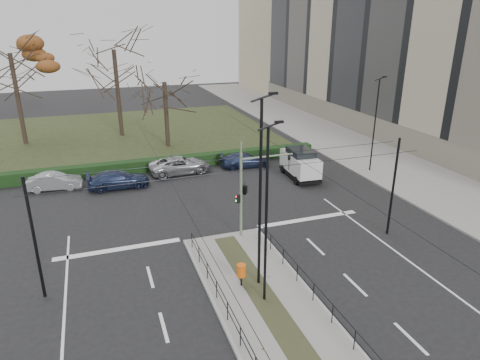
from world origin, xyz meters
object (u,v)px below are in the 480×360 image
Objects in this scene: parked_car_fourth at (180,165)px; traffic_light at (246,188)px; parked_car_third at (118,179)px; bare_tree_center at (114,56)px; streetlamp_median_near at (267,216)px; streetlamp_median_far at (261,194)px; streetlamp_sidewalk at (375,124)px; white_van at (300,163)px; bare_tree_near at (165,87)px; rust_tree at (10,53)px; parked_car_second at (55,181)px; litter_bin at (241,271)px; parked_car_fifth at (245,160)px.

traffic_light is at bearing -178.65° from parked_car_fourth.
parked_car_third is 0.38× the size of bare_tree_center.
bare_tree_center is at bearing 96.24° from streetlamp_median_near.
streetlamp_median_far is 1.17× the size of streetlamp_sidewalk.
bare_tree_near is at bearing 124.10° from white_van.
parked_car_third is 1.01× the size of white_van.
parked_car_second is at bearing -76.29° from rust_tree.
traffic_light reaches higher than parked_car_third.
bare_tree_center is (6.19, 15.06, 8.01)m from parked_car_second.
streetlamp_median_far is 0.77× the size of rust_tree.
bare_tree_near is (4.11, -6.04, -2.59)m from bare_tree_center.
bare_tree_center is (-12.73, 18.76, 7.40)m from white_van.
parked_car_third is 18.18m from bare_tree_center.
bare_tree_center is (-3.64, 33.30, 4.30)m from streetlamp_median_near.
traffic_light reaches higher than litter_bin.
bare_tree_center reaches higher than streetlamp_median_near.
parked_car_third is (-4.57, 15.66, -0.28)m from litter_bin.
bare_tree_center reaches higher than white_van.
bare_tree_near reaches higher than parked_car_third.
streetlamp_median_near is at bearing 175.17° from parked_car_fourth.
white_van is 0.54× the size of bare_tree_near.
streetlamp_median_near is 0.90× the size of streetlamp_median_far.
rust_tree is 2.79× the size of parked_car_fifth.
litter_bin is 35.19m from rust_tree.
streetlamp_median_far is 2.00× the size of white_van.
litter_bin is 0.14× the size of streetlamp_median_near.
bare_tree_center is at bearing 100.47° from traffic_light.
rust_tree reaches higher than parked_car_fourth.
parked_car_third is at bearing 171.21° from streetlamp_sidewalk.
streetlamp_median_far reaches higher than white_van.
bare_tree_center is at bearing 9.15° from parked_car_fourth.
parked_car_second is 0.77× the size of parked_car_fourth.
parked_car_fourth is at bearing -93.36° from bare_tree_near.
streetlamp_median_far is 0.75× the size of bare_tree_center.
parked_car_fourth is at bearing 90.86° from streetlamp_median_far.
white_van is (9.09, 14.54, -3.11)m from streetlamp_median_near.
streetlamp_median_far is at bearing 79.68° from streetlamp_median_near.
parked_car_third is 0.90× the size of parked_car_fourth.
parked_car_third is at bearing -62.86° from rust_tree.
parked_car_fourth is at bearing -75.95° from bare_tree_center.
parked_car_fourth is at bearing 96.25° from traffic_light.
bare_tree_near is at bearing 87.52° from litter_bin.
parked_car_fourth is 5.75m from parked_car_fifth.
streetlamp_median_far is 2.32× the size of parked_car_second.
traffic_light is at bearing -133.13° from white_van.
bare_tree_center is at bearing -4.84° from parked_car_third.
parked_car_third is 5.50m from parked_car_fourth.
rust_tree reaches higher than streetlamp_sidewalk.
streetlamp_median_near reaches higher than parked_car_fifth.
streetlamp_sidewalk is at bearing -33.69° from rust_tree.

